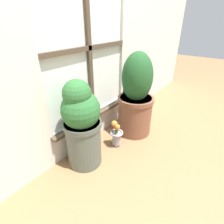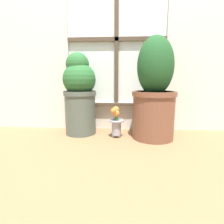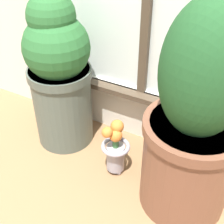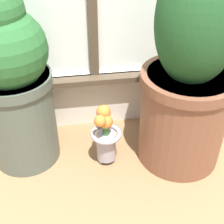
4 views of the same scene
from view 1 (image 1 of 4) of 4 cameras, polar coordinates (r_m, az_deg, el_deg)
ground_plane at (r=1.57m, az=8.27°, el=-14.02°), size 10.00×10.00×0.00m
potted_plant_left at (r=1.30m, az=-9.83°, el=-4.00°), size 0.28×0.28×0.70m
potted_plant_right at (r=1.69m, az=7.77°, el=4.40°), size 0.35×0.35×0.81m
flower_vase at (r=1.58m, az=1.44°, el=-7.07°), size 0.12×0.12×0.26m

